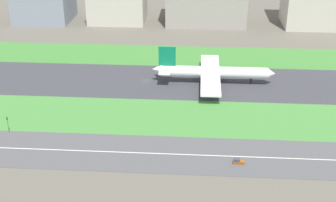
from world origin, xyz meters
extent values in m
plane|color=#5B564C|center=(0.00, 0.00, 0.00)|extent=(800.00, 800.00, 0.00)
cube|color=#38383D|center=(0.00, 0.00, 0.05)|extent=(280.00, 46.00, 0.10)
cube|color=#3D7A33|center=(0.00, 41.00, 0.05)|extent=(280.00, 36.00, 0.10)
cube|color=#427F38|center=(0.00, -41.00, 0.05)|extent=(280.00, 36.00, 0.10)
cube|color=#4C4C4F|center=(0.00, -73.00, 0.05)|extent=(280.00, 28.00, 0.10)
cube|color=silver|center=(0.00, -73.00, 0.11)|extent=(266.00, 0.50, 0.01)
cylinder|color=white|center=(36.66, 0.00, 6.30)|extent=(56.00, 6.00, 6.00)
cone|color=white|center=(66.66, 0.00, 6.30)|extent=(4.00, 5.70, 5.70)
cone|color=white|center=(6.16, 0.00, 7.10)|extent=(5.00, 5.40, 5.40)
cube|color=#0C724C|center=(11.66, 0.00, 14.30)|extent=(9.00, 0.80, 11.00)
cube|color=white|center=(10.66, 0.00, 7.30)|extent=(6.00, 16.00, 0.60)
cube|color=white|center=(34.66, 15.00, 5.10)|extent=(10.00, 26.00, 1.00)
cylinder|color=gray|center=(35.66, 9.00, 2.90)|extent=(5.00, 3.20, 3.20)
cube|color=white|center=(34.66, -15.00, 5.10)|extent=(10.00, 26.00, 1.00)
cylinder|color=gray|center=(35.66, -9.00, 2.90)|extent=(5.00, 3.20, 3.20)
cylinder|color=black|center=(56.26, 0.00, 1.70)|extent=(1.00, 1.00, 3.20)
cylinder|color=black|center=(32.66, 3.50, 1.70)|extent=(1.00, 1.00, 3.20)
cylinder|color=black|center=(32.66, -3.50, 1.70)|extent=(1.00, 1.00, 3.20)
cube|color=brown|center=(44.87, -78.00, 0.65)|extent=(4.40, 1.80, 1.10)
cube|color=#333D4C|center=(44.07, -78.00, 1.65)|extent=(2.20, 1.66, 0.90)
cylinder|color=#4C4C51|center=(-52.69, -60.00, 3.10)|extent=(0.24, 0.24, 6.00)
cube|color=black|center=(-52.69, -60.00, 6.70)|extent=(0.36, 0.36, 1.20)
sphere|color=#19D826|center=(-52.69, -60.20, 7.00)|extent=(0.24, 0.24, 0.24)
cube|color=beige|center=(-33.78, 114.00, 14.36)|extent=(41.53, 31.06, 28.73)
cylinder|color=silver|center=(57.39, 159.00, 6.93)|extent=(18.84, 18.84, 13.86)
camera|label=1|loc=(28.32, -233.51, 100.48)|focal=50.57mm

